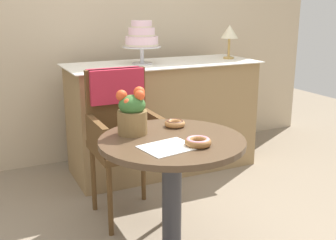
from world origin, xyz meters
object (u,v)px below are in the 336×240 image
(donut_front, at_px, (198,142))
(tiered_cake_stand, at_px, (142,38))
(cafe_table, at_px, (172,179))
(donut_mid, at_px, (175,123))
(table_lamp, at_px, (229,33))
(flower_vase, at_px, (132,112))
(wicker_chair, at_px, (121,119))

(donut_front, bearing_deg, tiered_cake_stand, 77.90)
(donut_front, relative_size, tiered_cake_stand, 0.37)
(cafe_table, xyz_separation_m, donut_mid, (0.10, 0.18, 0.23))
(donut_front, height_order, table_lamp, table_lamp)
(flower_vase, xyz_separation_m, tiered_cake_stand, (0.52, 1.14, 0.27))
(donut_front, bearing_deg, cafe_table, 112.27)
(cafe_table, height_order, table_lamp, table_lamp)
(wicker_chair, height_order, table_lamp, table_lamp)
(tiered_cake_stand, distance_m, table_lamp, 0.80)
(table_lamp, bearing_deg, flower_vase, -139.32)
(flower_vase, bearing_deg, table_lamp, 40.68)
(tiered_cake_stand, bearing_deg, cafe_table, -105.96)
(donut_front, height_order, donut_mid, donut_front)
(cafe_table, relative_size, wicker_chair, 0.75)
(wicker_chair, distance_m, donut_front, 0.88)
(donut_mid, relative_size, table_lamp, 0.39)
(donut_front, xyz_separation_m, donut_mid, (0.04, 0.33, -0.00))
(cafe_table, bearing_deg, donut_front, -67.73)
(donut_front, bearing_deg, wicker_chair, 94.80)
(tiered_cake_stand, bearing_deg, donut_front, -102.10)
(donut_mid, bearing_deg, table_lamp, 46.13)
(cafe_table, distance_m, donut_front, 0.28)
(cafe_table, xyz_separation_m, tiered_cake_stand, (0.37, 1.30, 0.59))
(cafe_table, distance_m, table_lamp, 1.84)
(wicker_chair, bearing_deg, cafe_table, -89.27)
(donut_mid, height_order, tiered_cake_stand, tiered_cake_stand)
(wicker_chair, height_order, flower_vase, flower_vase)
(tiered_cake_stand, height_order, table_lamp, tiered_cake_stand)
(donut_mid, height_order, flower_vase, flower_vase)
(wicker_chair, relative_size, table_lamp, 3.35)
(table_lamp, bearing_deg, tiered_cake_stand, 179.01)
(cafe_table, bearing_deg, tiered_cake_stand, 74.04)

